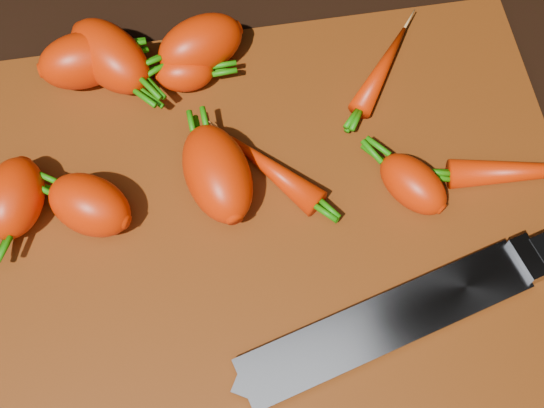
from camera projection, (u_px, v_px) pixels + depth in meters
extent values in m
cube|color=black|center=(274.00, 232.00, 0.64)|extent=(2.00, 2.00, 0.01)
cube|color=#5D2708|center=(274.00, 227.00, 0.63)|extent=(0.50, 0.40, 0.01)
ellipsoid|color=red|center=(83.00, 60.00, 0.66)|extent=(0.08, 0.06, 0.05)
ellipsoid|color=red|center=(90.00, 205.00, 0.60)|extent=(0.08, 0.08, 0.05)
ellipsoid|color=red|center=(110.00, 56.00, 0.66)|extent=(0.09, 0.10, 0.05)
ellipsoid|color=red|center=(217.00, 173.00, 0.61)|extent=(0.07, 0.10, 0.05)
ellipsoid|color=red|center=(200.00, 45.00, 0.67)|extent=(0.09, 0.07, 0.05)
ellipsoid|color=red|center=(185.00, 73.00, 0.66)|extent=(0.05, 0.04, 0.03)
ellipsoid|color=red|center=(413.00, 184.00, 0.61)|extent=(0.07, 0.07, 0.04)
ellipsoid|color=red|center=(382.00, 69.00, 0.67)|extent=(0.08, 0.09, 0.02)
ellipsoid|color=red|center=(534.00, 171.00, 0.63)|extent=(0.14, 0.04, 0.03)
ellipsoid|color=red|center=(273.00, 170.00, 0.63)|extent=(0.08, 0.09, 0.02)
ellipsoid|color=red|center=(13.00, 198.00, 0.60)|extent=(0.07, 0.08, 0.05)
cube|color=gray|center=(243.00, 387.00, 0.55)|extent=(0.24, 0.10, 0.00)
cube|color=gray|center=(394.00, 319.00, 0.58)|extent=(0.02, 0.04, 0.02)
cube|color=black|center=(478.00, 281.00, 0.59)|extent=(0.14, 0.06, 0.02)
cylinder|color=#B2B2B7|center=(459.00, 288.00, 0.58)|extent=(0.01, 0.01, 0.00)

